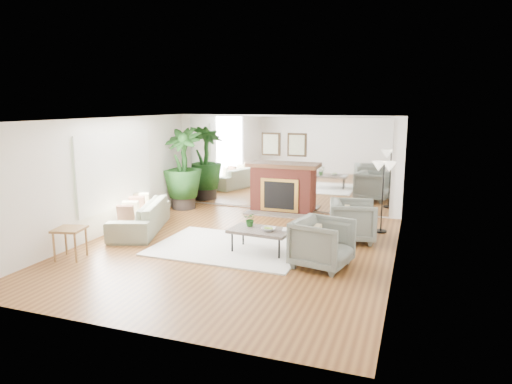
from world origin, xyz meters
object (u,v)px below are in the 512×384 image
at_px(potted_ficus, 183,166).
at_px(fireplace, 281,187).
at_px(sofa, 140,216).
at_px(coffee_table, 260,231).
at_px(side_table, 70,233).
at_px(armchair_back, 353,221).
at_px(armchair_front, 322,243).
at_px(floor_lamp, 384,172).

bearing_deg(potted_ficus, fireplace, 10.62).
bearing_deg(sofa, fireplace, 119.64).
xyz_separation_m(coffee_table, potted_ficus, (-3.17, 2.83, 0.73)).
relative_size(coffee_table, side_table, 1.98).
height_order(armchair_back, armchair_front, armchair_front).
height_order(sofa, armchair_front, armchair_front).
relative_size(armchair_back, side_table, 1.53).
relative_size(fireplace, sofa, 0.91).
height_order(coffee_table, side_table, side_table).
relative_size(armchair_front, side_table, 1.54).
xyz_separation_m(sofa, armchair_back, (4.55, 0.83, 0.09)).
bearing_deg(fireplace, potted_ficus, -169.38).
height_order(potted_ficus, floor_lamp, potted_ficus).
bearing_deg(armchair_back, side_table, 110.41).
xyz_separation_m(potted_ficus, floor_lamp, (5.21, -0.61, 0.18)).
xyz_separation_m(coffee_table, side_table, (-3.15, -1.48, 0.06)).
relative_size(armchair_back, armchair_front, 1.00).
relative_size(sofa, armchair_back, 2.43).
bearing_deg(armchair_front, potted_ficus, 66.39).
bearing_deg(fireplace, armchair_front, -63.68).
xyz_separation_m(armchair_front, potted_ficus, (-4.42, 3.20, 0.73)).
height_order(fireplace, sofa, fireplace).
distance_m(coffee_table, side_table, 3.48).
bearing_deg(side_table, sofa, 86.33).
distance_m(armchair_back, armchair_front, 1.77).
xyz_separation_m(armchair_back, side_table, (-4.68, -2.86, 0.06)).
relative_size(sofa, floor_lamp, 1.43).
distance_m(side_table, floor_lamp, 6.43).
height_order(sofa, potted_ficus, potted_ficus).
bearing_deg(armchair_back, floor_lamp, -41.93).
height_order(fireplace, armchair_front, fireplace).
distance_m(sofa, potted_ficus, 2.43).
distance_m(sofa, floor_lamp, 5.42).
height_order(fireplace, side_table, fireplace).
relative_size(fireplace, side_table, 3.39).
bearing_deg(armchair_front, floor_lamp, -4.67).
bearing_deg(coffee_table, armchair_back, 41.83).
distance_m(armchair_front, floor_lamp, 2.85).
distance_m(armchair_front, potted_ficus, 5.51).
bearing_deg(side_table, floor_lamp, 35.51).
bearing_deg(armchair_front, armchair_back, 3.09).
height_order(coffee_table, armchair_back, armchair_back).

